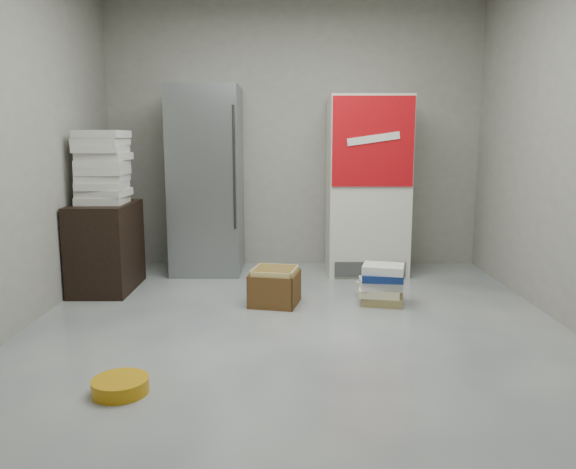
# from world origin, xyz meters

# --- Properties ---
(ground) EXTENTS (5.00, 5.00, 0.00)m
(ground) POSITION_xyz_m (0.00, 0.00, 0.00)
(ground) COLOR #B0B0AB
(ground) RESTS_ON ground
(room_shell) EXTENTS (4.04, 5.04, 2.82)m
(room_shell) POSITION_xyz_m (0.00, 0.00, 1.80)
(room_shell) COLOR #9D978D
(room_shell) RESTS_ON ground
(steel_fridge) EXTENTS (0.70, 0.72, 1.90)m
(steel_fridge) POSITION_xyz_m (-0.90, 2.13, 0.95)
(steel_fridge) COLOR gray
(steel_fridge) RESTS_ON ground
(coke_cooler) EXTENTS (0.80, 0.73, 1.80)m
(coke_cooler) POSITION_xyz_m (0.75, 2.12, 0.90)
(coke_cooler) COLOR silver
(coke_cooler) RESTS_ON ground
(wood_shelf) EXTENTS (0.50, 0.80, 0.80)m
(wood_shelf) POSITION_xyz_m (-1.73, 1.40, 0.40)
(wood_shelf) COLOR black
(wood_shelf) RESTS_ON ground
(supply_box_stack) EXTENTS (0.44, 0.45, 0.65)m
(supply_box_stack) POSITION_xyz_m (-1.72, 1.39, 1.12)
(supply_box_stack) COLOR silver
(supply_box_stack) RESTS_ON wood_shelf
(phonebook_stack_main) EXTENTS (0.41, 0.34, 0.34)m
(phonebook_stack_main) POSITION_xyz_m (0.72, 0.93, 0.17)
(phonebook_stack_main) COLOR olive
(phonebook_stack_main) RESTS_ON ground
(phonebook_stack_side) EXTENTS (0.36, 0.30, 0.13)m
(phonebook_stack_side) POSITION_xyz_m (0.71, 1.09, 0.07)
(phonebook_stack_side) COLOR beige
(phonebook_stack_side) RESTS_ON ground
(cardboard_box) EXTENTS (0.45, 0.45, 0.31)m
(cardboard_box) POSITION_xyz_m (-0.17, 0.93, 0.13)
(cardboard_box) COLOR yellow
(cardboard_box) RESTS_ON ground
(bucket_lid) EXTENTS (0.39, 0.39, 0.08)m
(bucket_lid) POSITION_xyz_m (-0.98, -0.76, 0.04)
(bucket_lid) COLOR #C98B0F
(bucket_lid) RESTS_ON ground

